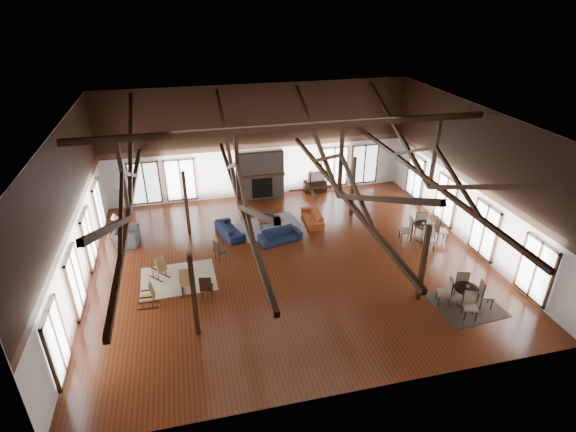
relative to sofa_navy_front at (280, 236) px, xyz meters
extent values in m
plane|color=#5A2413|center=(0.04, -1.75, -0.28)|extent=(16.00, 16.00, 0.00)
cube|color=black|center=(0.04, -1.75, 5.72)|extent=(16.00, 14.00, 0.02)
cube|color=silver|center=(0.04, 5.25, 2.72)|extent=(16.00, 0.02, 6.00)
cube|color=silver|center=(0.04, -8.75, 2.72)|extent=(16.00, 0.02, 6.00)
cube|color=silver|center=(-7.96, -1.75, 2.72)|extent=(0.02, 14.00, 6.00)
cube|color=silver|center=(8.04, -1.75, 2.72)|extent=(0.02, 14.00, 6.00)
cube|color=#301E0D|center=(0.04, -1.75, 5.47)|extent=(15.60, 0.18, 0.22)
cube|color=#301E0D|center=(-5.96, -1.75, 2.77)|extent=(0.16, 13.70, 0.18)
cube|color=#301E0D|center=(-5.96, -1.75, 4.12)|extent=(0.14, 0.14, 2.70)
cube|color=#301E0D|center=(-5.96, 1.75, 3.99)|extent=(0.15, 7.07, 3.12)
cube|color=#301E0D|center=(-5.96, -5.25, 3.99)|extent=(0.15, 7.07, 3.12)
cube|color=#301E0D|center=(-1.96, -1.75, 2.77)|extent=(0.16, 13.70, 0.18)
cube|color=#301E0D|center=(-1.96, -1.75, 4.12)|extent=(0.14, 0.14, 2.70)
cube|color=#301E0D|center=(-1.96, 1.75, 3.99)|extent=(0.15, 7.07, 3.12)
cube|color=#301E0D|center=(-1.96, -5.25, 3.99)|extent=(0.15, 7.07, 3.12)
cube|color=#301E0D|center=(2.04, -1.75, 2.77)|extent=(0.16, 13.70, 0.18)
cube|color=#301E0D|center=(2.04, -1.75, 4.12)|extent=(0.14, 0.14, 2.70)
cube|color=#301E0D|center=(2.04, 1.75, 3.99)|extent=(0.15, 7.07, 3.12)
cube|color=#301E0D|center=(2.04, -5.25, 3.99)|extent=(0.15, 7.07, 3.12)
cube|color=#301E0D|center=(6.04, -1.75, 2.77)|extent=(0.16, 13.70, 0.18)
cube|color=#301E0D|center=(6.04, -1.75, 4.12)|extent=(0.14, 0.14, 2.70)
cube|color=#301E0D|center=(6.04, 1.75, 3.99)|extent=(0.15, 7.07, 3.12)
cube|color=#301E0D|center=(6.04, -5.25, 3.99)|extent=(0.15, 7.07, 3.12)
cube|color=#301E0D|center=(-3.96, -5.25, 1.24)|extent=(0.16, 0.16, 3.05)
cube|color=#301E0D|center=(4.04, -5.25, 1.24)|extent=(0.16, 0.16, 3.05)
cube|color=#301E0D|center=(-3.96, 1.75, 1.24)|extent=(0.16, 0.16, 3.05)
cube|color=#301E0D|center=(4.04, 1.75, 1.24)|extent=(0.16, 0.16, 3.05)
cube|color=#695650|center=(0.04, 4.93, 1.02)|extent=(2.40, 0.62, 2.60)
cube|color=black|center=(0.04, 4.61, 0.37)|extent=(1.10, 0.06, 1.10)
cube|color=#361D10|center=(0.04, 4.65, 1.07)|extent=(2.50, 0.20, 0.12)
cylinder|color=black|center=(0.54, -2.75, 3.77)|extent=(0.04, 0.04, 0.70)
cylinder|color=black|center=(0.54, -2.75, 3.42)|extent=(0.20, 0.20, 0.10)
cube|color=black|center=(0.99, -2.75, 3.42)|extent=(0.70, 0.12, 0.02)
cube|color=black|center=(0.54, -2.30, 3.42)|extent=(0.12, 0.70, 0.02)
cube|color=black|center=(0.09, -2.75, 3.42)|extent=(0.70, 0.12, 0.02)
cube|color=black|center=(0.54, -3.20, 3.42)|extent=(0.12, 0.70, 0.02)
imported|color=#131E34|center=(0.00, 0.00, 0.00)|extent=(2.04, 1.15, 0.56)
imported|color=#151D3A|center=(-2.14, 1.09, 0.00)|extent=(2.09, 1.29, 0.57)
imported|color=#96431D|center=(1.92, 1.42, 0.00)|extent=(1.95, 0.84, 0.56)
cube|color=brown|center=(-0.17, 1.44, 0.12)|extent=(1.19, 0.73, 0.06)
cube|color=brown|center=(-0.64, 1.26, -0.10)|extent=(0.06, 0.06, 0.37)
cube|color=brown|center=(-0.64, 1.63, -0.10)|extent=(0.06, 0.06, 0.37)
cube|color=brown|center=(0.30, 1.26, -0.10)|extent=(0.06, 0.06, 0.37)
cube|color=brown|center=(0.30, 1.63, -0.10)|extent=(0.06, 0.06, 0.37)
imported|color=#B2B2B2|center=(-0.16, 1.35, 0.24)|extent=(0.23, 0.23, 0.18)
imported|color=#38373A|center=(-6.70, 1.32, 0.09)|extent=(1.25, 1.12, 0.75)
cube|color=black|center=(-7.17, 2.09, 0.04)|extent=(0.48, 0.48, 0.65)
cylinder|color=black|center=(-7.17, 2.09, 0.56)|extent=(0.08, 0.08, 0.39)
cone|color=beige|center=(-7.17, 2.09, 0.82)|extent=(0.34, 0.34, 0.28)
cube|color=olive|center=(-5.26, -1.66, 0.10)|extent=(0.60, 0.60, 0.04)
cube|color=olive|center=(-5.13, -1.81, 0.39)|extent=(0.43, 0.41, 0.62)
cube|color=black|center=(-5.39, -1.79, -0.26)|extent=(0.55, 0.59, 0.04)
cube|color=black|center=(-5.13, -1.54, -0.26)|extent=(0.55, 0.59, 0.04)
cube|color=olive|center=(-4.20, -2.82, 0.14)|extent=(0.49, 0.47, 0.05)
cube|color=olive|center=(-4.21, -3.04, 0.47)|extent=(0.48, 0.20, 0.69)
cube|color=black|center=(-4.40, -2.82, -0.26)|extent=(0.07, 0.85, 0.05)
cube|color=black|center=(-4.00, -2.83, -0.26)|extent=(0.07, 0.85, 0.05)
cube|color=olive|center=(-5.63, -3.41, 0.09)|extent=(0.42, 0.44, 0.04)
cube|color=olive|center=(-5.43, -3.42, 0.38)|extent=(0.18, 0.43, 0.61)
cube|color=black|center=(-5.63, -3.59, -0.26)|extent=(0.76, 0.07, 0.04)
cube|color=black|center=(-5.62, -3.23, -0.26)|extent=(0.76, 0.07, 0.04)
cube|color=black|center=(-2.77, -0.93, 0.15)|extent=(0.54, 0.54, 0.05)
cube|color=black|center=(-2.93, -1.01, 0.40)|extent=(0.22, 0.37, 0.52)
cylinder|color=black|center=(-2.77, -0.93, -0.07)|extent=(0.03, 0.03, 0.43)
cube|color=black|center=(-3.51, -3.43, 0.19)|extent=(0.52, 0.52, 0.05)
cube|color=black|center=(-3.55, -3.63, 0.47)|extent=(0.44, 0.13, 0.58)
cylinder|color=black|center=(-3.51, -3.43, -0.05)|extent=(0.04, 0.04, 0.47)
cylinder|color=black|center=(5.47, -5.96, 0.43)|extent=(0.84, 0.84, 0.04)
cylinder|color=black|center=(5.47, -5.96, 0.09)|extent=(0.10, 0.10, 0.69)
cylinder|color=black|center=(5.47, -5.96, -0.26)|extent=(0.51, 0.51, 0.04)
cylinder|color=black|center=(6.29, -1.43, 0.51)|extent=(0.93, 0.93, 0.04)
cylinder|color=black|center=(6.29, -1.43, 0.12)|extent=(0.10, 0.10, 0.77)
cylinder|color=black|center=(6.29, -1.43, -0.26)|extent=(0.56, 0.56, 0.04)
imported|color=#B2B2B2|center=(5.52, -5.96, 0.51)|extent=(0.14, 0.14, 0.10)
imported|color=#B2B2B2|center=(6.23, -1.37, 0.57)|extent=(0.14, 0.14, 0.09)
cube|color=black|center=(3.12, 5.00, 0.04)|extent=(1.27, 0.48, 0.63)
imported|color=#B2B2B2|center=(3.14, 5.00, 0.64)|extent=(1.01, 0.20, 0.58)
cube|color=tan|center=(-4.55, -1.95, -0.27)|extent=(2.94, 2.34, 0.01)
cube|color=#181E45|center=(-0.17, 1.49, -0.28)|extent=(3.26, 2.65, 0.01)
cube|color=black|center=(5.56, -6.02, -0.27)|extent=(2.42, 2.22, 0.01)
camera|label=1|loc=(-3.71, -17.15, 10.01)|focal=28.00mm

